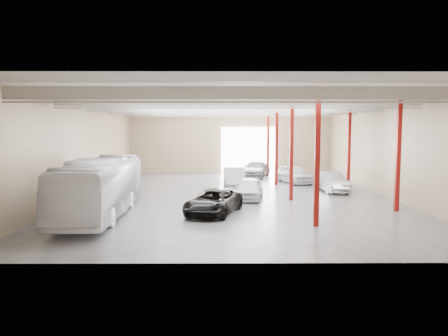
{
  "coord_description": "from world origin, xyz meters",
  "views": [
    {
      "loc": [
        -1.01,
        -31.75,
        5.03
      ],
      "look_at": [
        -0.81,
        -1.68,
        2.2
      ],
      "focal_mm": 35.0,
      "sensor_mm": 36.0,
      "label": 1
    }
  ],
  "objects_px": {
    "coach_bus": "(101,187)",
    "black_sedan": "(214,202)",
    "car_row_a": "(249,189)",
    "car_row_c": "(256,169)",
    "car_right_far": "(293,174)",
    "car_right_near": "(331,182)",
    "car_row_b": "(234,177)"
  },
  "relations": [
    {
      "from": "car_row_a",
      "to": "car_row_b",
      "type": "distance_m",
      "value": 6.14
    },
    {
      "from": "car_right_near",
      "to": "car_right_far",
      "type": "distance_m",
      "value": 5.61
    },
    {
      "from": "coach_bus",
      "to": "car_row_a",
      "type": "xyz_separation_m",
      "value": [
        8.83,
        5.51,
        -0.9
      ]
    },
    {
      "from": "black_sedan",
      "to": "car_right_near",
      "type": "distance_m",
      "value": 12.61
    },
    {
      "from": "coach_bus",
      "to": "car_row_c",
      "type": "xyz_separation_m",
      "value": [
        10.36,
        19.08,
        -0.84
      ]
    },
    {
      "from": "car_row_b",
      "to": "car_right_near",
      "type": "height_order",
      "value": "car_row_b"
    },
    {
      "from": "car_right_near",
      "to": "car_row_a",
      "type": "bearing_deg",
      "value": -157.17
    },
    {
      "from": "car_row_c",
      "to": "black_sedan",
      "type": "bearing_deg",
      "value": -86.6
    },
    {
      "from": "black_sedan",
      "to": "car_right_far",
      "type": "bearing_deg",
      "value": 81.29
    },
    {
      "from": "black_sedan",
      "to": "car_row_a",
      "type": "xyz_separation_m",
      "value": [
        2.41,
        5.2,
        0.03
      ]
    },
    {
      "from": "black_sedan",
      "to": "car_right_far",
      "type": "distance_m",
      "value": 15.61
    },
    {
      "from": "car_right_far",
      "to": "car_right_near",
      "type": "bearing_deg",
      "value": -84.96
    },
    {
      "from": "car_row_a",
      "to": "car_row_c",
      "type": "height_order",
      "value": "car_row_c"
    },
    {
      "from": "car_row_c",
      "to": "car_row_a",
      "type": "bearing_deg",
      "value": -81.18
    },
    {
      "from": "black_sedan",
      "to": "car_right_near",
      "type": "relative_size",
      "value": 1.11
    },
    {
      "from": "black_sedan",
      "to": "car_row_b",
      "type": "xyz_separation_m",
      "value": [
        1.51,
        11.27,
        0.12
      ]
    },
    {
      "from": "black_sedan",
      "to": "car_row_b",
      "type": "relative_size",
      "value": 1.01
    },
    {
      "from": "car_row_b",
      "to": "car_row_c",
      "type": "relative_size",
      "value": 0.92
    },
    {
      "from": "car_row_b",
      "to": "car_right_far",
      "type": "height_order",
      "value": "car_row_b"
    },
    {
      "from": "coach_bus",
      "to": "car_right_far",
      "type": "xyz_separation_m",
      "value": [
        13.37,
        14.28,
        -0.82
      ]
    },
    {
      "from": "car_row_a",
      "to": "car_right_near",
      "type": "distance_m",
      "value": 7.55
    },
    {
      "from": "car_row_a",
      "to": "car_right_far",
      "type": "height_order",
      "value": "car_right_far"
    },
    {
      "from": "car_right_far",
      "to": "black_sedan",
      "type": "bearing_deg",
      "value": -133.42
    },
    {
      "from": "coach_bus",
      "to": "black_sedan",
      "type": "height_order",
      "value": "coach_bus"
    },
    {
      "from": "car_row_b",
      "to": "car_row_c",
      "type": "bearing_deg",
      "value": 72.16
    },
    {
      "from": "car_right_far",
      "to": "car_row_b",
      "type": "bearing_deg",
      "value": -170.61
    },
    {
      "from": "black_sedan",
      "to": "car_right_near",
      "type": "height_order",
      "value": "car_right_near"
    },
    {
      "from": "coach_bus",
      "to": "car_right_near",
      "type": "distance_m",
      "value": 17.96
    },
    {
      "from": "car_row_a",
      "to": "car_row_c",
      "type": "relative_size",
      "value": 0.79
    },
    {
      "from": "car_right_near",
      "to": "car_right_far",
      "type": "height_order",
      "value": "car_right_far"
    },
    {
      "from": "car_row_b",
      "to": "car_right_near",
      "type": "bearing_deg",
      "value": -18.18
    },
    {
      "from": "coach_bus",
      "to": "car_row_b",
      "type": "height_order",
      "value": "coach_bus"
    }
  ]
}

